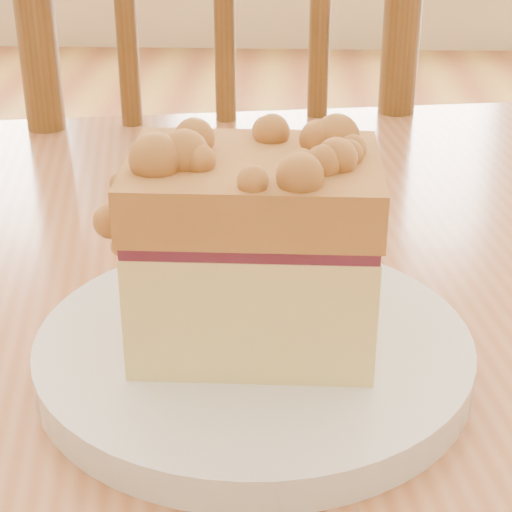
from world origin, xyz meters
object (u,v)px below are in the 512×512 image
(cafe_table_main, at_px, (179,436))
(cake_slice, at_px, (252,241))
(plate, at_px, (254,352))
(cafe_chair_main, at_px, (215,282))

(cafe_table_main, relative_size, cake_slice, 9.49)
(plate, distance_m, cake_slice, 0.07)
(cafe_chair_main, relative_size, cake_slice, 6.99)
(cafe_table_main, xyz_separation_m, cafe_chair_main, (-0.02, 0.53, -0.17))
(cafe_chair_main, xyz_separation_m, cake_slice, (0.08, -0.59, 0.34))
(cafe_table_main, distance_m, cafe_chair_main, 0.55)
(cafe_table_main, height_order, cake_slice, cake_slice)
(plate, xyz_separation_m, cake_slice, (-0.00, 0.00, 0.07))
(cafe_table_main, relative_size, plate, 5.54)
(plate, height_order, cake_slice, cake_slice)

